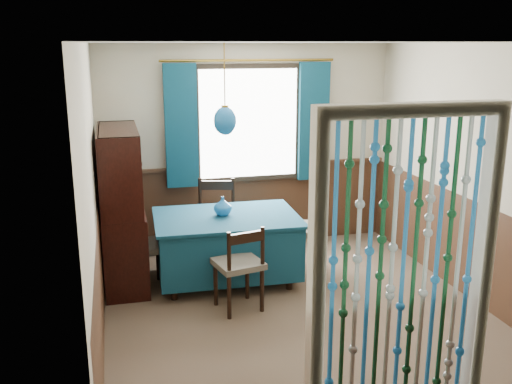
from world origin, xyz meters
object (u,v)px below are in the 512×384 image
object	(u,v)px
vase_sideboard	(126,190)
pendant_lamp	(225,120)
dining_table	(227,243)
bowl_shelf	(126,179)
chair_left	(145,247)
chair_near	(240,265)
chair_right	(305,230)
vase_table	(223,207)
chair_far	(216,219)
sideboard	(123,228)

from	to	relation	value
vase_sideboard	pendant_lamp	bearing A→B (deg)	-32.52
dining_table	bowl_shelf	xyz separation A→B (m)	(-1.01, 0.13, 0.73)
chair_left	dining_table	bearing A→B (deg)	76.39
chair_near	chair_right	distance (m)	1.13
pendant_lamp	chair_near	bearing A→B (deg)	-91.65
chair_right	pendant_lamp	size ratio (longest dim) A/B	1.05
chair_left	pendant_lamp	world-z (taller)	pendant_lamp
vase_table	bowl_shelf	world-z (taller)	bowl_shelf
pendant_lamp	bowl_shelf	size ratio (longest dim) A/B	4.11
chair_near	dining_table	bearing A→B (deg)	75.90
chair_right	chair_far	bearing A→B (deg)	64.61
chair_left	vase_table	bearing A→B (deg)	79.59
dining_table	chair_left	distance (m)	0.86
sideboard	dining_table	bearing A→B (deg)	-15.98
pendant_lamp	vase_table	distance (m)	0.92
chair_near	pendant_lamp	distance (m)	1.47
chair_far	sideboard	bearing A→B (deg)	31.68
sideboard	chair_left	bearing A→B (deg)	-57.88
chair_left	sideboard	size ratio (longest dim) A/B	0.52
chair_left	vase_sideboard	distance (m)	0.82
chair_near	chair_right	bearing A→B (deg)	25.79
chair_far	chair_near	bearing A→B (deg)	103.35
chair_left	bowl_shelf	bearing A→B (deg)	-150.62
vase_sideboard	bowl_shelf	bearing A→B (deg)	-90.00
pendant_lamp	vase_sideboard	world-z (taller)	pendant_lamp
chair_near	chair_far	xyz separation A→B (m)	(0.02, 1.36, 0.05)
pendant_lamp	vase_sideboard	bearing A→B (deg)	147.48
dining_table	pendant_lamp	world-z (taller)	pendant_lamp
chair_left	sideboard	world-z (taller)	sideboard
chair_far	pendant_lamp	distance (m)	1.39
chair_left	bowl_shelf	xyz separation A→B (m)	(-0.15, 0.15, 0.70)
chair_right	sideboard	xyz separation A→B (m)	(-1.94, 0.32, 0.07)
chair_near	sideboard	xyz separation A→B (m)	(-1.05, 1.02, 0.12)
chair_far	vase_sideboard	xyz separation A→B (m)	(-1.01, 0.00, 0.41)
chair_left	vase_table	size ratio (longest dim) A/B	4.74
chair_right	vase_sideboard	size ratio (longest dim) A/B	5.37
dining_table	sideboard	size ratio (longest dim) A/B	0.94
bowl_shelf	chair_right	bearing A→B (deg)	-4.39
vase_table	bowl_shelf	xyz separation A→B (m)	(-0.98, 0.08, 0.34)
chair_left	chair_right	world-z (taller)	chair_right
chair_right	sideboard	size ratio (longest dim) A/B	0.58
sideboard	chair_right	bearing A→B (deg)	-9.49
chair_near	chair_right	world-z (taller)	chair_right
chair_left	vase_sideboard	bearing A→B (deg)	177.29
sideboard	vase_table	xyz separation A→B (m)	(1.04, -0.26, 0.24)
chair_near	vase_sideboard	xyz separation A→B (m)	(-0.99, 1.36, 0.46)
chair_right	bowl_shelf	size ratio (longest dim) A/B	4.33
chair_near	vase_sideboard	world-z (taller)	vase_sideboard
chair_right	sideboard	distance (m)	1.96
chair_near	vase_table	world-z (taller)	vase_table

